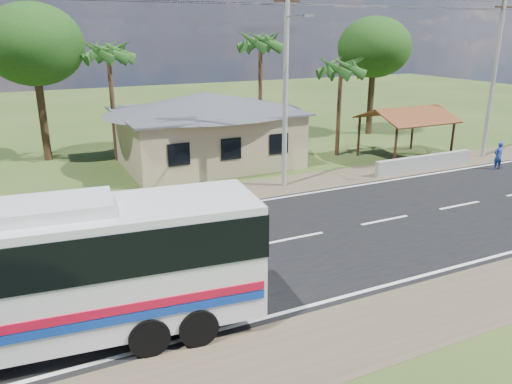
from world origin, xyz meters
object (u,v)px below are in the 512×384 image
waiting_shed (407,116)px  motorcycle (420,159)px  coach_bus (6,273)px  person (498,156)px

waiting_shed → motorcycle: bearing=-104.7°
coach_bus → waiting_shed: bearing=33.0°
waiting_shed → motorcycle: (-0.57, -2.15, -2.23)m
coach_bus → person: 27.30m
coach_bus → motorcycle: bearing=29.2°
motorcycle → person: bearing=-113.5°
person → coach_bus: bearing=19.6°
waiting_shed → person: bearing=-56.6°
waiting_shed → person: waiting_shed is taller
motorcycle → person: (3.65, -2.53, 0.34)m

